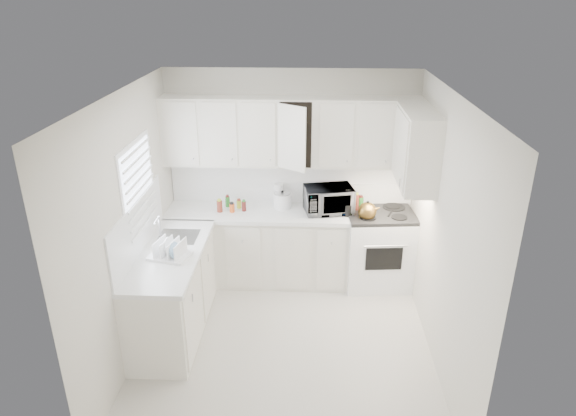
# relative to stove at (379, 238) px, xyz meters

# --- Properties ---
(floor) EXTENTS (3.20, 3.20, 0.00)m
(floor) POSITION_rel_stove_xyz_m (-1.09, -1.28, -0.62)
(floor) COLOR beige
(floor) RESTS_ON ground
(ceiling) EXTENTS (3.20, 3.20, 0.00)m
(ceiling) POSITION_rel_stove_xyz_m (-1.09, -1.28, 1.98)
(ceiling) COLOR white
(ceiling) RESTS_ON ground
(wall_back) EXTENTS (3.00, 0.00, 3.00)m
(wall_back) POSITION_rel_stove_xyz_m (-1.09, 0.32, 0.68)
(wall_back) COLOR beige
(wall_back) RESTS_ON ground
(wall_front) EXTENTS (3.00, 0.00, 3.00)m
(wall_front) POSITION_rel_stove_xyz_m (-1.09, -2.88, 0.68)
(wall_front) COLOR beige
(wall_front) RESTS_ON ground
(wall_left) EXTENTS (0.00, 3.20, 3.20)m
(wall_left) POSITION_rel_stove_xyz_m (-2.59, -1.28, 0.68)
(wall_left) COLOR beige
(wall_left) RESTS_ON ground
(wall_right) EXTENTS (0.00, 3.20, 3.20)m
(wall_right) POSITION_rel_stove_xyz_m (0.41, -1.28, 0.68)
(wall_right) COLOR beige
(wall_right) RESTS_ON ground
(window_blinds) EXTENTS (0.06, 0.96, 1.06)m
(window_blinds) POSITION_rel_stove_xyz_m (-2.57, -0.93, 0.93)
(window_blinds) COLOR white
(window_blinds) RESTS_ON wall_left
(lower_cabinets_back) EXTENTS (2.22, 0.60, 0.90)m
(lower_cabinets_back) POSITION_rel_stove_xyz_m (-1.48, 0.02, -0.17)
(lower_cabinets_back) COLOR beige
(lower_cabinets_back) RESTS_ON floor
(lower_cabinets_left) EXTENTS (0.60, 1.60, 0.90)m
(lower_cabinets_left) POSITION_rel_stove_xyz_m (-2.29, -1.08, -0.17)
(lower_cabinets_left) COLOR beige
(lower_cabinets_left) RESTS_ON floor
(countertop_back) EXTENTS (2.24, 0.64, 0.05)m
(countertop_back) POSITION_rel_stove_xyz_m (-1.48, 0.01, 0.31)
(countertop_back) COLOR silver
(countertop_back) RESTS_ON lower_cabinets_back
(countertop_left) EXTENTS (0.64, 1.62, 0.05)m
(countertop_left) POSITION_rel_stove_xyz_m (-2.28, -1.08, 0.31)
(countertop_left) COLOR silver
(countertop_left) RESTS_ON lower_cabinets_left
(backsplash_back) EXTENTS (2.98, 0.02, 0.55)m
(backsplash_back) POSITION_rel_stove_xyz_m (-1.09, 0.31, 0.61)
(backsplash_back) COLOR silver
(backsplash_back) RESTS_ON wall_back
(backsplash_left) EXTENTS (0.02, 1.60, 0.55)m
(backsplash_left) POSITION_rel_stove_xyz_m (-2.58, -1.08, 0.61)
(backsplash_left) COLOR silver
(backsplash_left) RESTS_ON wall_left
(upper_cabinets_back) EXTENTS (3.00, 0.33, 0.80)m
(upper_cabinets_back) POSITION_rel_stove_xyz_m (-1.09, 0.15, 0.88)
(upper_cabinets_back) COLOR beige
(upper_cabinets_back) RESTS_ON wall_back
(upper_cabinets_right) EXTENTS (0.33, 0.90, 0.80)m
(upper_cabinets_right) POSITION_rel_stove_xyz_m (0.25, -0.46, 0.88)
(upper_cabinets_right) COLOR beige
(upper_cabinets_right) RESTS_ON wall_right
(sink) EXTENTS (0.42, 0.38, 0.30)m
(sink) POSITION_rel_stove_xyz_m (-2.28, -0.73, 0.45)
(sink) COLOR gray
(sink) RESTS_ON countertop_left
(stove) EXTENTS (0.86, 0.73, 1.23)m
(stove) POSITION_rel_stove_xyz_m (0.00, 0.00, 0.00)
(stove) COLOR white
(stove) RESTS_ON floor
(tea_kettle) EXTENTS (0.31, 0.28, 0.24)m
(tea_kettle) POSITION_rel_stove_xyz_m (-0.18, -0.16, 0.45)
(tea_kettle) COLOR olive
(tea_kettle) RESTS_ON stove
(frying_pan) EXTENTS (0.42, 0.53, 0.04)m
(frying_pan) POSITION_rel_stove_xyz_m (0.18, 0.16, 0.35)
(frying_pan) COLOR black
(frying_pan) RESTS_ON stove
(microwave) EXTENTS (0.61, 0.42, 0.38)m
(microwave) POSITION_rel_stove_xyz_m (-0.63, 0.03, 0.52)
(microwave) COLOR gray
(microwave) RESTS_ON countertop_back
(rice_cooker) EXTENTS (0.24, 0.24, 0.22)m
(rice_cooker) POSITION_rel_stove_xyz_m (-1.19, 0.13, 0.44)
(rice_cooker) COLOR white
(rice_cooker) RESTS_ON countertop_back
(paper_towel) EXTENTS (0.12, 0.12, 0.27)m
(paper_towel) POSITION_rel_stove_xyz_m (-1.24, 0.24, 0.47)
(paper_towel) COLOR white
(paper_towel) RESTS_ON countertop_back
(utensil_crock) EXTENTS (0.13, 0.13, 0.34)m
(utensil_crock) POSITION_rel_stove_xyz_m (-0.41, -0.08, 0.50)
(utensil_crock) COLOR black
(utensil_crock) RESTS_ON countertop_back
(dish_rack) EXTENTS (0.44, 0.37, 0.21)m
(dish_rack) POSITION_rel_stove_xyz_m (-2.25, -1.19, 0.44)
(dish_rack) COLOR white
(dish_rack) RESTS_ON countertop_left
(spice_left_0) EXTENTS (0.06, 0.06, 0.13)m
(spice_left_0) POSITION_rel_stove_xyz_m (-1.94, 0.14, 0.40)
(spice_left_0) COLOR maroon
(spice_left_0) RESTS_ON countertop_back
(spice_left_1) EXTENTS (0.06, 0.06, 0.13)m
(spice_left_1) POSITION_rel_stove_xyz_m (-1.86, 0.05, 0.40)
(spice_left_1) COLOR #2A7F2B
(spice_left_1) RESTS_ON countertop_back
(spice_left_2) EXTENTS (0.06, 0.06, 0.13)m
(spice_left_2) POSITION_rel_stove_xyz_m (-1.79, 0.14, 0.40)
(spice_left_2) COLOR #DB551D
(spice_left_2) RESTS_ON countertop_back
(spice_left_3) EXTENTS (0.06, 0.06, 0.13)m
(spice_left_3) POSITION_rel_stove_xyz_m (-1.71, 0.05, 0.40)
(spice_left_3) COLOR #B4C42E
(spice_left_3) RESTS_ON countertop_back
(spice_left_4) EXTENTS (0.06, 0.06, 0.13)m
(spice_left_4) POSITION_rel_stove_xyz_m (-1.64, 0.14, 0.40)
(spice_left_4) COLOR maroon
(spice_left_4) RESTS_ON countertop_back
(sauce_right_0) EXTENTS (0.06, 0.06, 0.19)m
(sauce_right_0) POSITION_rel_stove_xyz_m (-0.51, 0.18, 0.43)
(sauce_right_0) COLOR #DB551D
(sauce_right_0) RESTS_ON countertop_back
(sauce_right_1) EXTENTS (0.06, 0.06, 0.19)m
(sauce_right_1) POSITION_rel_stove_xyz_m (-0.45, 0.12, 0.43)
(sauce_right_1) COLOR #B4C42E
(sauce_right_1) RESTS_ON countertop_back
(sauce_right_2) EXTENTS (0.06, 0.06, 0.19)m
(sauce_right_2) POSITION_rel_stove_xyz_m (-0.40, 0.18, 0.43)
(sauce_right_2) COLOR maroon
(sauce_right_2) RESTS_ON countertop_back
(sauce_right_3) EXTENTS (0.06, 0.06, 0.19)m
(sauce_right_3) POSITION_rel_stove_xyz_m (-0.34, 0.12, 0.43)
(sauce_right_3) COLOR black
(sauce_right_3) RESTS_ON countertop_back
(sauce_right_4) EXTENTS (0.06, 0.06, 0.19)m
(sauce_right_4) POSITION_rel_stove_xyz_m (-0.29, 0.18, 0.43)
(sauce_right_4) COLOR maroon
(sauce_right_4) RESTS_ON countertop_back
(sauce_right_5) EXTENTS (0.06, 0.06, 0.19)m
(sauce_right_5) POSITION_rel_stove_xyz_m (-0.23, 0.12, 0.43)
(sauce_right_5) COLOR #2A7F2B
(sauce_right_5) RESTS_ON countertop_back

